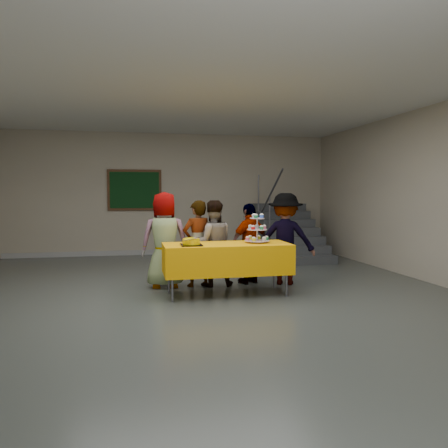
# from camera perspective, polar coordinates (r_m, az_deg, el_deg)

# --- Properties ---
(room_shell) EXTENTS (10.00, 10.04, 3.02)m
(room_shell) POSITION_cam_1_polar(r_m,az_deg,el_deg) (6.07, -2.97, 9.81)
(room_shell) COLOR #4C514C
(room_shell) RESTS_ON ground
(bake_table) EXTENTS (1.88, 0.78, 0.77)m
(bake_table) POSITION_cam_1_polar(r_m,az_deg,el_deg) (6.54, 0.36, -4.44)
(bake_table) COLOR #595960
(bake_table) RESTS_ON ground
(cupcake_stand) EXTENTS (0.38, 0.38, 0.44)m
(cupcake_stand) POSITION_cam_1_polar(r_m,az_deg,el_deg) (6.65, 4.34, -1.00)
(cupcake_stand) COLOR silver
(cupcake_stand) RESTS_ON bake_table
(bear_cake) EXTENTS (0.32, 0.36, 0.12)m
(bear_cake) POSITION_cam_1_polar(r_m,az_deg,el_deg) (6.29, -4.30, -2.29)
(bear_cake) COLOR black
(bear_cake) RESTS_ON bake_table
(schoolchild_a) EXTENTS (0.78, 0.53, 1.54)m
(schoolchild_a) POSITION_cam_1_polar(r_m,az_deg,el_deg) (7.10, -7.75, -2.06)
(schoolchild_a) COLOR slate
(schoolchild_a) RESTS_ON ground
(schoolchild_b) EXTENTS (0.59, 0.48, 1.41)m
(schoolchild_b) POSITION_cam_1_polar(r_m,az_deg,el_deg) (7.13, -3.51, -2.55)
(schoolchild_b) COLOR slate
(schoolchild_b) RESTS_ON ground
(schoolchild_c) EXTENTS (0.70, 0.56, 1.41)m
(schoolchild_c) POSITION_cam_1_polar(r_m,az_deg,el_deg) (7.14, -1.49, -2.54)
(schoolchild_c) COLOR slate
(schoolchild_c) RESTS_ON ground
(schoolchild_d) EXTENTS (0.86, 0.62, 1.35)m
(schoolchild_d) POSITION_cam_1_polar(r_m,az_deg,el_deg) (7.36, 3.44, -2.56)
(schoolchild_d) COLOR slate
(schoolchild_d) RESTS_ON ground
(schoolchild_e) EXTENTS (1.13, 0.90, 1.52)m
(schoolchild_e) POSITION_cam_1_polar(r_m,az_deg,el_deg) (7.36, 8.01, -1.92)
(schoolchild_e) COLOR slate
(schoolchild_e) RESTS_ON ground
(staircase) EXTENTS (1.30, 2.40, 2.04)m
(staircase) POSITION_cam_1_polar(r_m,az_deg,el_deg) (10.76, 7.97, -1.52)
(staircase) COLOR #424447
(staircase) RESTS_ON ground
(noticeboard) EXTENTS (1.30, 0.05, 1.00)m
(noticeboard) POSITION_cam_1_polar(r_m,az_deg,el_deg) (10.91, -11.59, 4.36)
(noticeboard) COLOR #472B16
(noticeboard) RESTS_ON ground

